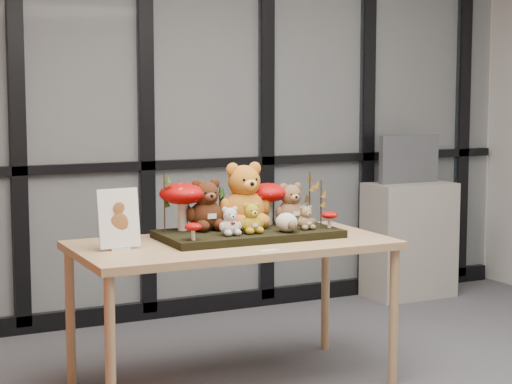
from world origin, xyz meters
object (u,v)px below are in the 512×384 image
diorama_tray (248,234)px  mushroom_back_right (268,202)px  bear_brown_medium (206,202)px  bear_beige_small (306,216)px  plush_cream_hedgehog (287,221)px  mushroom_front_left (193,231)px  display_table (232,253)px  bear_white_bow (230,219)px  bear_small_yellow (251,216)px  mushroom_back_left (183,204)px  cabinet (409,240)px  mushroom_front_right (330,219)px  sign_holder (119,221)px  bear_pooh_yellow (244,192)px  bear_tan_back (291,202)px  monitor (409,159)px

diorama_tray → mushroom_back_right: 0.28m
bear_brown_medium → bear_beige_small: size_ratio=2.13×
plush_cream_hedgehog → mushroom_front_left: bearing=-177.3°
diorama_tray → display_table: bearing=-153.4°
bear_white_bow → bear_beige_small: 0.45m
bear_small_yellow → mushroom_front_left: bear_small_yellow is taller
mushroom_front_left → bear_brown_medium: bearing=55.5°
plush_cream_hedgehog → mushroom_front_left: plush_cream_hedgehog is taller
mushroom_back_left → cabinet: bearing=25.3°
mushroom_front_right → sign_holder: sign_holder is taller
diorama_tray → cabinet: size_ratio=1.11×
display_table → mushroom_front_right: (0.55, -0.06, 0.16)m
bear_pooh_yellow → sign_holder: size_ratio=1.28×
bear_brown_medium → mushroom_front_right: size_ratio=3.02×
bear_beige_small → bear_tan_back: bearing=88.8°
sign_holder → mushroom_back_left: bearing=19.9°
mushroom_front_left → cabinet: bearing=30.7°
bear_white_bow → cabinet: size_ratio=0.19×
display_table → bear_small_yellow: bear_small_yellow is taller
bear_brown_medium → mushroom_front_right: bearing=-19.9°
plush_cream_hedgehog → cabinet: size_ratio=0.13×
mushroom_back_right → monitor: 2.07m
plush_cream_hedgehog → mushroom_front_right: 0.28m
mushroom_back_right → monitor: size_ratio=0.51×
bear_beige_small → mushroom_back_left: (-0.60, 0.27, 0.07)m
mushroom_front_right → diorama_tray: bearing=164.0°
bear_brown_medium → bear_beige_small: 0.54m
monitor → bear_white_bow: bearing=-147.3°
bear_beige_small → sign_holder: size_ratio=0.47×
bear_tan_back → plush_cream_hedgehog: size_ratio=2.26×
bear_white_bow → plush_cream_hedgehog: size_ratio=1.45×
diorama_tray → bear_tan_back: size_ratio=3.70×
bear_white_bow → mushroom_front_left: 0.24m
bear_tan_back → mushroom_front_right: bearing=-54.5°
mushroom_back_left → mushroom_back_right: bearing=-1.5°
bear_white_bow → cabinet: 2.53m
display_table → bear_brown_medium: (-0.07, 0.18, 0.26)m
bear_white_bow → cabinet: bearing=33.3°
bear_small_yellow → mushroom_front_right: bearing=-2.3°
bear_pooh_yellow → display_table: bearing=-130.5°
bear_small_yellow → bear_beige_small: bear_small_yellow is taller
plush_cream_hedgehog → cabinet: plush_cream_hedgehog is taller
diorama_tray → bear_brown_medium: bear_brown_medium is taller
sign_holder → monitor: bearing=21.4°
bear_brown_medium → sign_holder: bearing=-163.7°
bear_brown_medium → sign_holder: size_ratio=0.99×
mushroom_back_right → monitor: (1.75, 1.10, 0.09)m
display_table → mushroom_back_left: mushroom_back_left is taller
bear_beige_small → sign_holder: bearing=176.3°
bear_white_bow → bear_beige_small: bear_white_bow is taller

